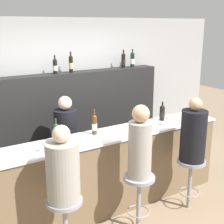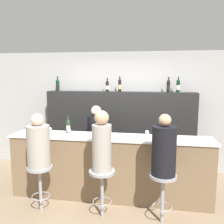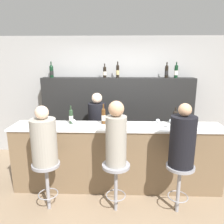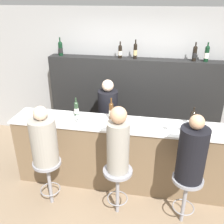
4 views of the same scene
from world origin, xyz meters
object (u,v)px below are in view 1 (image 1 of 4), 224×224
Objects in this scene: wine_bottle_backbar_1 at (55,66)px; bar_stool_right at (191,171)px; wine_bottle_backbar_3 at (123,60)px; wine_bottle_backbar_4 at (132,59)px; wine_glass_3 at (167,117)px; bartender at (67,150)px; wine_bottle_counter_1 at (94,124)px; wine_glass_2 at (156,120)px; guest_seated_left at (63,169)px; wine_bottle_counter_2 at (162,113)px; wine_glass_1 at (71,139)px; wine_bottle_backbar_2 at (71,64)px; guest_seated_middle at (140,145)px; guest_seated_right at (193,134)px; bar_stool_middle at (139,188)px; bar_stool_left at (65,213)px; wine_glass_0 at (44,144)px; wine_bottle_counter_0 at (56,132)px.

bar_stool_right is (1.15, -1.85, -1.30)m from wine_bottle_backbar_1.
wine_bottle_backbar_4 reaches higher than wine_bottle_backbar_3.
wine_glass_3 is 0.11× the size of bartender.
wine_glass_2 is (0.85, -0.23, -0.02)m from wine_bottle_counter_1.
wine_bottle_counter_1 is at bearing -136.92° from wine_bottle_backbar_3.
guest_seated_left is (-0.71, -1.85, -0.79)m from wine_bottle_backbar_1.
wine_bottle_backbar_1 is at bearing 136.65° from wine_bottle_counter_2.
guest_seated_left is at bearing -122.98° from wine_glass_1.
wine_glass_2 is at bearing -38.03° from bartender.
wine_bottle_backbar_2 is 1.02× the size of wine_bottle_backbar_4.
wine_bottle_backbar_4 is 2.34m from guest_seated_middle.
guest_seated_right is (0.88, -1.85, -0.79)m from wine_bottle_backbar_2.
bar_stool_middle is at bearing 180.00° from guest_seated_right.
wine_bottle_counter_1 is at bearing 167.83° from wine_glass_3.
bar_stool_left is at bearing -159.81° from wine_bottle_counter_2.
wine_bottle_backbar_4 reaches higher than wine_glass_0.
wine_bottle_backbar_4 is 2.33× the size of wine_glass_1.
bar_stool_left is 0.81× the size of guest_seated_middle.
wine_bottle_counter_1 is at bearing -100.79° from wine_bottle_backbar_2.
wine_bottle_counter_1 is at bearing -87.47° from wine_bottle_backbar_1.
guest_seated_right is at bearing -45.24° from bartender.
wine_bottle_backbar_2 is (0.76, 1.15, 0.67)m from wine_bottle_counter_0.
bar_stool_right is at bearing 0.00° from guest_seated_middle.
wine_glass_0 is 0.18× the size of guest_seated_left.
bar_stool_left is (-1.81, -0.48, -0.64)m from wine_glass_3.
bar_stool_right is at bearing -14.35° from wine_glass_0.
wine_bottle_counter_1 is 1.23m from bar_stool_left.
wine_bottle_counter_0 is at bearing -112.97° from wine_bottle_backbar_1.
wine_bottle_backbar_4 is at bearing 75.06° from wine_glass_3.
wine_bottle_backbar_1 is (-0.05, 1.15, 0.64)m from wine_bottle_counter_1.
bar_stool_left is 0.48× the size of bartender.
wine_bottle_counter_0 is 1.61m from wine_glass_3.
guest_seated_middle is 0.88m from guest_seated_right.
bartender is at bearing 147.01° from wine_glass_3.
wine_glass_2 is 1.02m from bar_stool_middle.
wine_bottle_backbar_3 is 1.92m from bartender.
guest_seated_right is at bearing 180.00° from bar_stool_right.
wine_glass_3 is at bearing -8.14° from wine_bottle_counter_0.
guest_seated_middle is (0.98, 0.00, 0.06)m from guest_seated_left.
wine_glass_2 is at bearing 117.43° from bar_stool_right.
wine_bottle_backbar_1 reaches higher than wine_glass_2.
wine_bottle_counter_1 is at bearing 26.89° from wine_glass_1.
guest_seated_middle reaches higher than wine_bottle_counter_2.
wine_bottle_counter_1 is at bearing 107.07° from bar_stool_middle.
guest_seated_middle is at bearing -81.78° from wine_bottle_backbar_1.
wine_bottle_backbar_4 is (0.26, 1.15, 0.67)m from wine_bottle_counter_2.
wine_glass_1 is 0.89× the size of wine_glass_2.
wine_bottle_backbar_3 reaches higher than bar_stool_left.
wine_glass_0 is at bearing 154.28° from guest_seated_middle.
guest_seated_right is at bearing -99.93° from wine_bottle_backbar_4.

